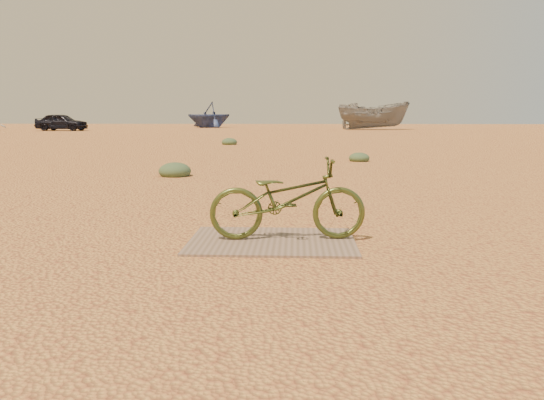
{
  "coord_description": "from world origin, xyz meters",
  "views": [
    {
      "loc": [
        -0.0,
        -5.15,
        1.24
      ],
      "look_at": [
        -0.23,
        -0.12,
        0.42
      ],
      "focal_mm": 35.0,
      "sensor_mm": 36.0,
      "label": 1
    }
  ],
  "objects_px": {
    "car": "(61,122)",
    "boat_far_left": "(209,115)",
    "boat_mid_right": "(374,116)",
    "plywood_board": "(272,241)",
    "bicycle": "(288,199)"
  },
  "relations": [
    {
      "from": "plywood_board",
      "to": "bicycle",
      "type": "xyz_separation_m",
      "value": [
        0.15,
        0.05,
        0.41
      ]
    },
    {
      "from": "boat_mid_right",
      "to": "car",
      "type": "bearing_deg",
      "value": 93.7
    },
    {
      "from": "car",
      "to": "boat_mid_right",
      "type": "height_order",
      "value": "boat_mid_right"
    },
    {
      "from": "boat_far_left",
      "to": "boat_mid_right",
      "type": "xyz_separation_m",
      "value": [
        13.82,
        -5.47,
        -0.06
      ]
    },
    {
      "from": "plywood_board",
      "to": "boat_far_left",
      "type": "distance_m",
      "value": 43.29
    },
    {
      "from": "boat_far_left",
      "to": "boat_mid_right",
      "type": "height_order",
      "value": "boat_far_left"
    },
    {
      "from": "boat_mid_right",
      "to": "plywood_board",
      "type": "bearing_deg",
      "value": 165.36
    },
    {
      "from": "boat_far_left",
      "to": "boat_mid_right",
      "type": "relative_size",
      "value": 0.78
    },
    {
      "from": "car",
      "to": "boat_mid_right",
      "type": "xyz_separation_m",
      "value": [
        23.29,
        3.6,
        0.46
      ]
    },
    {
      "from": "car",
      "to": "boat_far_left",
      "type": "distance_m",
      "value": 13.12
    },
    {
      "from": "plywood_board",
      "to": "boat_mid_right",
      "type": "relative_size",
      "value": 0.29
    },
    {
      "from": "plywood_board",
      "to": "car",
      "type": "relative_size",
      "value": 0.44
    },
    {
      "from": "bicycle",
      "to": "boat_far_left",
      "type": "bearing_deg",
      "value": 5.41
    },
    {
      "from": "boat_mid_right",
      "to": "bicycle",
      "type": "bearing_deg",
      "value": 165.57
    },
    {
      "from": "car",
      "to": "boat_far_left",
      "type": "height_order",
      "value": "boat_far_left"
    }
  ]
}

